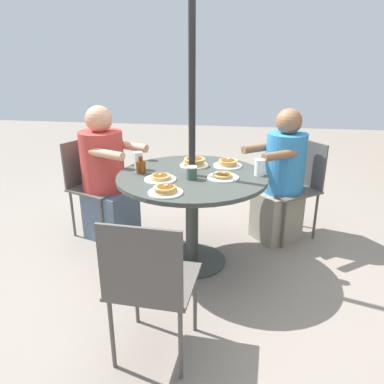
{
  "coord_description": "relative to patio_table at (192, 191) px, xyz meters",
  "views": [
    {
      "loc": [
        2.67,
        0.38,
        1.63
      ],
      "look_at": [
        0.0,
        0.0,
        0.61
      ],
      "focal_mm": 35.0,
      "sensor_mm": 36.0,
      "label": 1
    }
  ],
  "objects": [
    {
      "name": "diner_south",
      "position": [
        -0.54,
        0.72,
        -0.07
      ],
      "size": [
        0.56,
        0.59,
        1.18
      ],
      "rotation": [
        0.0,
        0.0,
        -2.5
      ],
      "color": "gray",
      "rests_on": "ground"
    },
    {
      "name": "pancake_plate_a",
      "position": [
        0.04,
        0.24,
        0.14
      ],
      "size": [
        0.23,
        0.23,
        0.04
      ],
      "color": "white",
      "rests_on": "patio_table"
    },
    {
      "name": "patio_table",
      "position": [
        0.0,
        0.0,
        0.0
      ],
      "size": [
        1.14,
        1.14,
        0.75
      ],
      "color": "#383D38",
      "rests_on": "ground"
    },
    {
      "name": "ground_plane",
      "position": [
        0.0,
        0.0,
        -0.62
      ],
      "size": [
        12.0,
        12.0,
        0.0
      ],
      "primitive_type": "plane",
      "color": "gray"
    },
    {
      "name": "patio_chair_south",
      "position": [
        -0.64,
        0.86,
        -0.11
      ],
      "size": [
        0.61,
        0.61,
        0.88
      ],
      "rotation": [
        0.0,
        0.0,
        -2.5
      ],
      "color": "#514C47",
      "rests_on": "ground"
    },
    {
      "name": "patio_chair_east",
      "position": [
        1.07,
        -0.07,
        -0.11
      ],
      "size": [
        0.47,
        0.47,
        0.88
      ],
      "rotation": [
        0.0,
        0.0,
        1.51
      ],
      "color": "#514C47",
      "rests_on": "ground"
    },
    {
      "name": "drinking_glass_a",
      "position": [
        -0.09,
        -0.44,
        0.2
      ],
      "size": [
        0.07,
        0.07,
        0.14
      ],
      "primitive_type": "cylinder",
      "color": "silver",
      "rests_on": "patio_table"
    },
    {
      "name": "pancake_plate_d",
      "position": [
        0.41,
        -0.12,
        0.15
      ],
      "size": [
        0.23,
        0.23,
        0.06
      ],
      "color": "white",
      "rests_on": "patio_table"
    },
    {
      "name": "drinking_glass_b",
      "position": [
        -0.06,
        0.5,
        0.19
      ],
      "size": [
        0.08,
        0.08,
        0.12
      ],
      "primitive_type": "cylinder",
      "color": "silver",
      "rests_on": "patio_table"
    },
    {
      "name": "syrup_bottle",
      "position": [
        0.01,
        -0.39,
        0.18
      ],
      "size": [
        0.09,
        0.07,
        0.14
      ],
      "color": "#602D0F",
      "rests_on": "patio_table"
    },
    {
      "name": "pancake_plate_e",
      "position": [
        -0.27,
        0.25,
        0.15
      ],
      "size": [
        0.23,
        0.23,
        0.06
      ],
      "color": "white",
      "rests_on": "patio_table"
    },
    {
      "name": "patio_chair_north",
      "position": [
        -0.42,
        -0.99,
        -0.11
      ],
      "size": [
        0.58,
        0.58,
        0.88
      ],
      "rotation": [
        0.0,
        0.0,
        -0.4
      ],
      "color": "#514C47",
      "rests_on": "ground"
    },
    {
      "name": "diner_north",
      "position": [
        -0.35,
        -0.83,
        -0.07
      ],
      "size": [
        0.54,
        0.62,
        1.2
      ],
      "rotation": [
        0.0,
        0.0,
        -0.4
      ],
      "color": "slate",
      "rests_on": "ground"
    },
    {
      "name": "pancake_plate_c",
      "position": [
        -0.24,
        -0.02,
        0.16
      ],
      "size": [
        0.23,
        0.23,
        0.08
      ],
      "color": "white",
      "rests_on": "patio_table"
    },
    {
      "name": "pancake_plate_b",
      "position": [
        0.15,
        -0.21,
        0.14
      ],
      "size": [
        0.23,
        0.23,
        0.05
      ],
      "color": "white",
      "rests_on": "patio_table"
    },
    {
      "name": "coffee_cup",
      "position": [
        0.1,
        0.01,
        0.18
      ],
      "size": [
        0.08,
        0.08,
        0.1
      ],
      "color": "#33513D",
      "rests_on": "patio_table"
    },
    {
      "name": "umbrella_pole",
      "position": [
        0.0,
        0.0,
        0.44
      ],
      "size": [
        0.05,
        0.05,
        2.11
      ],
      "primitive_type": "cylinder",
      "color": "black",
      "rests_on": "ground"
    }
  ]
}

